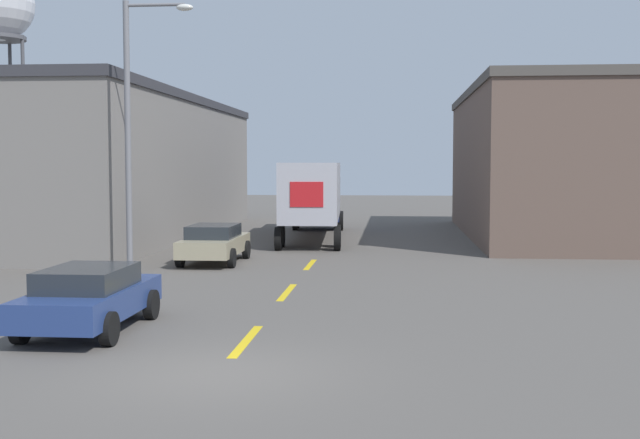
{
  "coord_description": "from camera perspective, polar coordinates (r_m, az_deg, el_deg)",
  "views": [
    {
      "loc": [
        3.02,
        -13.55,
        3.65
      ],
      "look_at": [
        0.44,
        14.29,
        1.71
      ],
      "focal_mm": 45.0,
      "sensor_mm": 36.0,
      "label": 1
    }
  ],
  "objects": [
    {
      "name": "warehouse_right",
      "position": [
        42.19,
        16.85,
        3.87
      ],
      "size": [
        9.67,
        20.23,
        7.39
      ],
      "color": "brown",
      "rests_on": "ground_plane"
    },
    {
      "name": "semi_truck",
      "position": [
        39.51,
        -0.42,
        1.91
      ],
      "size": [
        3.44,
        13.6,
        3.7
      ],
      "rotation": [
        0.0,
        0.0,
        0.05
      ],
      "color": "navy",
      "rests_on": "ground_plane"
    },
    {
      "name": "parked_car_left_near",
      "position": [
        18.26,
        -16.06,
        -5.28
      ],
      "size": [
        2.08,
        4.52,
        1.42
      ],
      "color": "navy",
      "rests_on": "ground_plane"
    },
    {
      "name": "road_centerline",
      "position": [
        22.92,
        -2.36,
        -5.19
      ],
      "size": [
        0.2,
        15.65,
        0.01
      ],
      "color": "gold",
      "rests_on": "ground_plane"
    },
    {
      "name": "parked_car_left_far",
      "position": [
        29.83,
        -7.53,
        -1.62
      ],
      "size": [
        2.08,
        4.52,
        1.42
      ],
      "color": "tan",
      "rests_on": "ground_plane"
    },
    {
      "name": "ground_plane",
      "position": [
        14.36,
        -7.17,
        -10.79
      ],
      "size": [
        160.0,
        160.0,
        0.0
      ],
      "primitive_type": "plane",
      "color": "#56514C"
    },
    {
      "name": "warehouse_left",
      "position": [
        42.01,
        -14.42,
        3.67
      ],
      "size": [
        9.04,
        26.19,
        7.03
      ],
      "color": "slate",
      "rests_on": "ground_plane"
    },
    {
      "name": "street_lamp",
      "position": [
        27.37,
        -13.04,
        6.98
      ],
      "size": [
        2.35,
        0.32,
        8.99
      ],
      "color": "slate",
      "rests_on": "ground_plane"
    }
  ]
}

